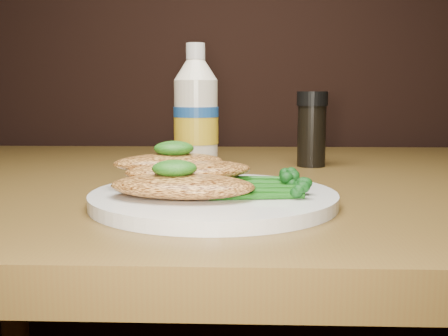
{
  "coord_description": "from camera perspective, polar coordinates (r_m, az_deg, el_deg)",
  "views": [
    {
      "loc": [
        -0.04,
        0.31,
        0.87
      ],
      "look_at": [
        -0.06,
        0.85,
        0.79
      ],
      "focal_mm": 42.63,
      "sensor_mm": 36.0,
      "label": 1
    }
  ],
  "objects": [
    {
      "name": "plate",
      "position": [
        0.56,
        -1.13,
        -3.26
      ],
      "size": [
        0.26,
        0.26,
        0.01
      ],
      "primitive_type": "cylinder",
      "color": "white",
      "rests_on": "dining_table"
    },
    {
      "name": "chicken_mid",
      "position": [
        0.57,
        -3.74,
        -0.29
      ],
      "size": [
        0.15,
        0.11,
        0.02
      ],
      "primitive_type": "ellipsoid",
      "rotation": [
        0.0,
        0.0,
        0.34
      ],
      "color": "#D99345",
      "rests_on": "plate"
    },
    {
      "name": "pesto_back",
      "position": [
        0.59,
        -5.4,
        2.1
      ],
      "size": [
        0.06,
        0.05,
        0.02
      ],
      "primitive_type": "ellipsoid",
      "rotation": [
        0.0,
        0.0,
        0.34
      ],
      "color": "#083709",
      "rests_on": "chicken_back"
    },
    {
      "name": "mayo_bottle",
      "position": [
        0.79,
        -3.03,
        6.47
      ],
      "size": [
        0.07,
        0.07,
        0.19
      ],
      "primitive_type": null,
      "rotation": [
        0.0,
        0.0,
        -0.04
      ],
      "color": "#F0E4CB",
      "rests_on": "dining_table"
    },
    {
      "name": "pepper_grinder",
      "position": [
        0.85,
        9.38,
        4.12
      ],
      "size": [
        0.06,
        0.06,
        0.12
      ],
      "primitive_type": null,
      "rotation": [
        0.0,
        0.0,
        -0.29
      ],
      "color": "black",
      "rests_on": "dining_table"
    },
    {
      "name": "pesto_front",
      "position": [
        0.53,
        -5.33,
        -0.03
      ],
      "size": [
        0.05,
        0.04,
        0.02
      ],
      "primitive_type": "ellipsoid",
      "rotation": [
        0.0,
        0.0,
        0.01
      ],
      "color": "#083709",
      "rests_on": "chicken_front"
    },
    {
      "name": "broccolini_bundle",
      "position": [
        0.56,
        3.67,
        -1.52
      ],
      "size": [
        0.13,
        0.1,
        0.02
      ],
      "primitive_type": null,
      "rotation": [
        0.0,
        0.0,
        0.02
      ],
      "color": "#175512",
      "rests_on": "plate"
    },
    {
      "name": "chicken_back",
      "position": [
        0.59,
        -5.91,
        0.63
      ],
      "size": [
        0.14,
        0.1,
        0.02
      ],
      "primitive_type": "ellipsoid",
      "rotation": [
        0.0,
        0.0,
        0.36
      ],
      "color": "#D99345",
      "rests_on": "plate"
    },
    {
      "name": "chicken_front",
      "position": [
        0.52,
        -4.51,
        -1.94
      ],
      "size": [
        0.15,
        0.09,
        0.02
      ],
      "primitive_type": "ellipsoid",
      "rotation": [
        0.0,
        0.0,
        -0.1
      ],
      "color": "#D99345",
      "rests_on": "plate"
    }
  ]
}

